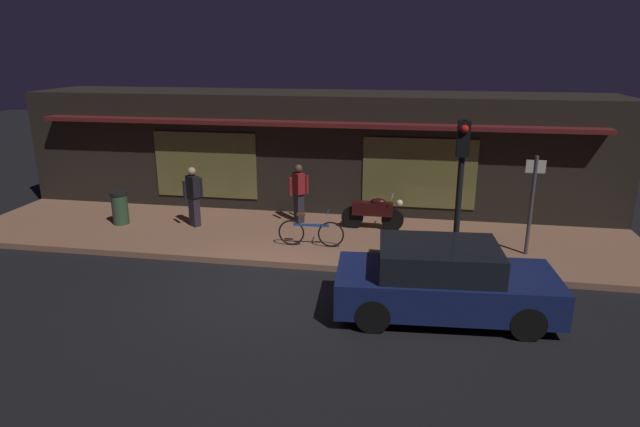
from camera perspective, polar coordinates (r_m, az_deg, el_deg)
ground_plane at (r=11.96m, az=-5.87°, el=-7.48°), size 60.00×60.00×0.00m
sidewalk_slab at (r=14.62m, az=-2.68°, el=-2.44°), size 18.00×4.00×0.15m
storefront_building at (r=17.39m, az=-0.28°, el=6.62°), size 18.00×3.30×3.60m
motorcycle at (r=14.92m, az=5.64°, el=0.20°), size 1.70×0.55×0.97m
bicycle_parked at (r=13.62m, az=-0.96°, el=-1.99°), size 1.66×0.42×0.91m
person_photographer at (r=15.40m, az=-13.09°, el=1.85°), size 0.44×0.55×1.67m
person_bystander at (r=15.36m, az=-2.23°, el=2.24°), size 0.53×0.45×1.67m
sign_post at (r=13.72m, az=21.26°, el=1.36°), size 0.44×0.09×2.40m
trash_bin at (r=16.30m, az=-20.17°, el=0.58°), size 0.48×0.48×0.93m
traffic_light_pole at (r=11.09m, az=14.45°, el=3.65°), size 0.24×0.33×3.60m
parked_car_near at (r=10.64m, az=12.73°, el=-6.89°), size 4.22×2.05×1.42m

